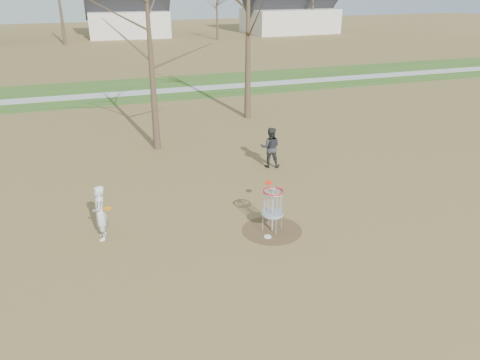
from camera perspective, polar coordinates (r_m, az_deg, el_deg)
name	(u,v)px	position (r m, az deg, el deg)	size (l,w,h in m)	color
ground	(272,230)	(14.09, 3.91, -6.14)	(160.00, 160.00, 0.00)	brown
green_band	(156,88)	(33.37, -10.20, 10.94)	(160.00, 8.00, 0.01)	#2D5119
footpath	(158,91)	(32.40, -9.91, 10.62)	(160.00, 1.50, 0.01)	#9E9E99
dirt_circle	(272,230)	(14.09, 3.92, -6.12)	(1.80, 1.80, 0.01)	#47331E
player_standing	(100,213)	(13.85, -16.68, -3.87)	(0.60, 0.39, 1.64)	silver
player_throwing	(270,147)	(18.53, 3.73, 4.00)	(0.79, 0.61, 1.62)	#2B2C30
disc_grounded	(268,237)	(13.71, 3.39, -6.91)	(0.22, 0.22, 0.02)	white
discs_in_play	(198,194)	(14.17, -5.16, -1.71)	(5.30, 0.83, 0.23)	#FA270D
disc_golf_basket	(273,203)	(13.66, 4.02, -2.80)	(0.64, 0.64, 1.35)	#9EA3AD
houses_row	(147,9)	(64.59, -11.27, 19.81)	(56.51, 10.01, 7.26)	silver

